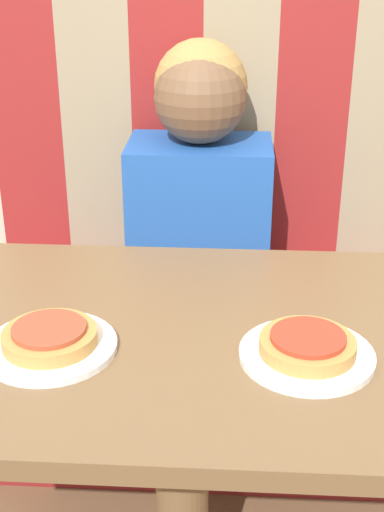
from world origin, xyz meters
The scene contains 8 objects.
booth_seat centered at (0.00, 0.62, 0.23)m, with size 1.11×0.50×0.45m.
booth_backrest centered at (0.00, 0.82, 0.82)m, with size 1.11×0.09×0.74m.
dining_table centered at (0.00, 0.00, 0.62)m, with size 1.04×0.67×0.71m.
person centered at (0.00, 0.62, 0.78)m, with size 0.34×0.25×0.64m.
plate_left centered at (-0.20, -0.07, 0.72)m, with size 0.21×0.21×0.01m.
plate_right centered at (0.20, -0.07, 0.72)m, with size 0.21×0.21×0.01m.
pizza_left centered at (-0.20, -0.07, 0.74)m, with size 0.15×0.15×0.03m.
pizza_right centered at (0.20, -0.07, 0.74)m, with size 0.15×0.15×0.03m.
Camera 1 is at (0.08, -1.03, 1.33)m, focal length 50.00 mm.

